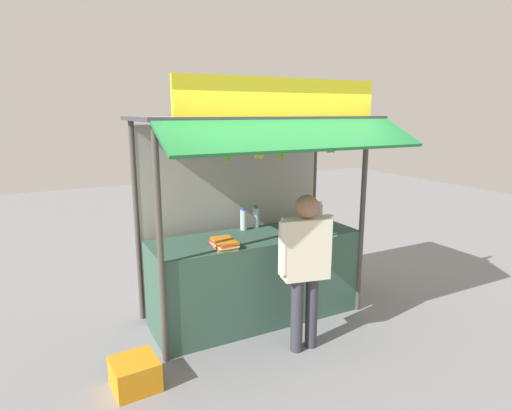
% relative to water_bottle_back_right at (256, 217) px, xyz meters
% --- Properties ---
extents(ground_plane, '(20.00, 20.00, 0.00)m').
position_rel_water_bottle_back_right_xyz_m(ground_plane, '(-0.16, -0.31, -1.10)').
color(ground_plane, gray).
extents(stall_counter, '(2.34, 0.77, 0.98)m').
position_rel_water_bottle_back_right_xyz_m(stall_counter, '(-0.16, -0.31, -0.62)').
color(stall_counter, '#385B4C').
rests_on(stall_counter, ground).
extents(stall_structure, '(2.54, 1.70, 2.63)m').
position_rel_water_bottle_back_right_xyz_m(stall_structure, '(-0.16, -0.15, 0.52)').
color(stall_structure, '#4C4742').
rests_on(stall_structure, ground).
extents(water_bottle_back_right, '(0.08, 0.08, 0.27)m').
position_rel_water_bottle_back_right_xyz_m(water_bottle_back_right, '(0.00, 0.00, 0.00)').
color(water_bottle_back_right, silver).
rests_on(water_bottle_back_right, stall_counter).
extents(water_bottle_far_left, '(0.07, 0.07, 0.26)m').
position_rel_water_bottle_back_right_xyz_m(water_bottle_far_left, '(-0.18, -0.03, -0.00)').
color(water_bottle_far_left, silver).
rests_on(water_bottle_far_left, stall_counter).
extents(water_bottle_far_right, '(0.08, 0.08, 0.29)m').
position_rel_water_bottle_back_right_xyz_m(water_bottle_far_right, '(0.74, -0.25, 0.01)').
color(water_bottle_far_right, silver).
rests_on(water_bottle_far_right, stall_counter).
extents(magazine_stack_left, '(0.20, 0.30, 0.05)m').
position_rel_water_bottle_back_right_xyz_m(magazine_stack_left, '(0.55, -0.60, -0.10)').
color(magazine_stack_left, white).
rests_on(magazine_stack_left, stall_counter).
extents(magazine_stack_front_right, '(0.25, 0.32, 0.09)m').
position_rel_water_bottle_back_right_xyz_m(magazine_stack_front_right, '(-0.64, -0.54, -0.08)').
color(magazine_stack_front_right, yellow).
rests_on(magazine_stack_front_right, stall_counter).
extents(banana_bunch_rightmost, '(0.11, 0.11, 0.24)m').
position_rel_water_bottle_back_right_xyz_m(banana_bunch_rightmost, '(0.45, -0.80, 0.88)').
color(banana_bunch_rightmost, '#332D23').
extents(banana_bunch_inner_left, '(0.10, 0.11, 0.26)m').
position_rel_water_bottle_back_right_xyz_m(banana_bunch_inner_left, '(-0.38, -0.80, 0.87)').
color(banana_bunch_inner_left, '#332D23').
extents(banana_bunch_inner_right, '(0.09, 0.09, 0.28)m').
position_rel_water_bottle_back_right_xyz_m(banana_bunch_inner_right, '(-0.71, -0.80, 0.84)').
color(banana_bunch_inner_right, '#332D23').
extents(banana_bunch_leftmost, '(0.10, 0.11, 0.28)m').
position_rel_water_bottle_back_right_xyz_m(banana_bunch_leftmost, '(-0.14, -0.80, 0.85)').
color(banana_bunch_leftmost, '#332D23').
extents(vendor_person, '(0.60, 0.28, 1.57)m').
position_rel_water_bottle_back_right_xyz_m(vendor_person, '(-0.04, -1.13, -0.16)').
color(vendor_person, '#383842').
rests_on(vendor_person, ground).
extents(plastic_crate, '(0.40, 0.40, 0.26)m').
position_rel_water_bottle_back_right_xyz_m(plastic_crate, '(-1.68, -0.98, -0.97)').
color(plastic_crate, orange).
rests_on(plastic_crate, ground).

